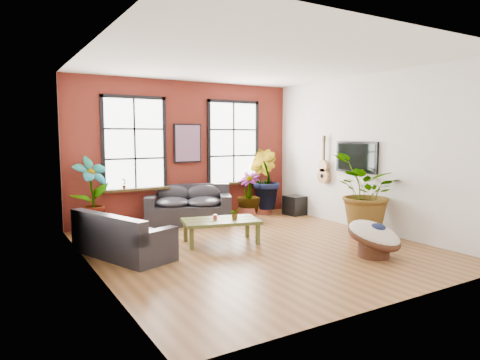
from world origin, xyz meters
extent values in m
cube|color=brown|center=(0.00, 0.00, -0.01)|extent=(6.00, 6.50, 0.02)
cube|color=white|center=(0.00, 0.00, 3.51)|extent=(6.00, 6.50, 0.02)
cube|color=maroon|center=(0.00, 3.26, 1.75)|extent=(6.00, 0.02, 3.50)
cube|color=silver|center=(0.00, -3.26, 1.75)|extent=(6.00, 0.02, 3.50)
cube|color=silver|center=(-3.01, 0.00, 1.75)|extent=(0.02, 6.50, 3.50)
cube|color=silver|center=(3.01, 0.00, 1.75)|extent=(0.02, 6.50, 3.50)
cube|color=white|center=(-1.35, 3.20, 1.95)|extent=(1.40, 0.02, 2.10)
cube|color=black|center=(-1.35, 3.13, 0.87)|extent=(1.60, 0.22, 0.06)
cube|color=white|center=(1.35, 3.20, 1.95)|extent=(1.40, 0.02, 2.10)
cube|color=black|center=(1.35, 3.13, 0.87)|extent=(1.60, 0.22, 0.06)
cube|color=black|center=(-0.20, 2.74, 0.23)|extent=(2.26, 1.75, 0.46)
cube|color=black|center=(-0.04, 3.08, 0.70)|extent=(1.95, 1.07, 0.47)
cube|color=black|center=(-1.01, 3.11, 0.58)|extent=(0.64, 1.00, 0.24)
cube|color=black|center=(0.62, 2.36, 0.58)|extent=(0.64, 1.00, 0.24)
ellipsoid|color=black|center=(-0.57, 2.85, 0.53)|extent=(1.12, 1.11, 0.26)
ellipsoid|color=black|center=(-0.45, 3.11, 0.70)|extent=(0.89, 0.60, 0.45)
ellipsoid|color=black|center=(0.13, 2.52, 0.53)|extent=(1.12, 1.11, 0.26)
ellipsoid|color=black|center=(0.25, 2.78, 0.70)|extent=(0.89, 0.60, 0.45)
cube|color=black|center=(-2.37, 0.72, 0.20)|extent=(1.48, 2.17, 0.39)
cube|color=black|center=(-2.66, 0.61, 0.59)|extent=(0.88, 1.95, 0.40)
cube|color=black|center=(-2.06, -0.12, 0.49)|extent=(0.86, 0.48, 0.21)
cube|color=black|center=(-2.68, 1.57, 0.49)|extent=(0.86, 0.48, 0.21)
ellipsoid|color=black|center=(-2.19, 0.36, 0.45)|extent=(0.96, 1.07, 0.22)
ellipsoid|color=black|center=(-2.41, 0.28, 0.59)|extent=(0.51, 0.90, 0.38)
ellipsoid|color=black|center=(-2.46, 1.11, 0.45)|extent=(0.96, 1.07, 0.22)
ellipsoid|color=black|center=(-2.69, 1.03, 0.59)|extent=(0.51, 0.90, 0.38)
cube|color=#3E4418|center=(-0.43, 0.62, 0.45)|extent=(1.65, 1.18, 0.06)
cube|color=black|center=(-0.47, 0.48, 0.48)|extent=(1.45, 0.37, 0.00)
cube|color=black|center=(-0.40, 0.76, 0.48)|extent=(1.45, 0.37, 0.00)
cube|color=#3E4418|center=(-1.15, 0.45, 0.21)|extent=(0.09, 0.09, 0.42)
cube|color=#3E4418|center=(0.13, 0.13, 0.21)|extent=(0.09, 0.09, 0.42)
cube|color=#3E4418|center=(-0.99, 1.11, 0.21)|extent=(0.09, 0.09, 0.42)
cube|color=#3E4418|center=(0.29, 0.79, 0.21)|extent=(0.09, 0.09, 0.42)
cylinder|color=#B42D32|center=(-0.52, 0.70, 0.53)|extent=(0.10, 0.10, 0.10)
cylinder|color=#422417|center=(1.43, -1.64, 0.11)|extent=(0.70, 0.70, 0.22)
torus|color=#422417|center=(1.43, -1.64, 0.36)|extent=(1.22, 1.22, 0.43)
ellipsoid|color=beige|center=(1.43, -1.64, 0.42)|extent=(1.19, 1.22, 0.58)
ellipsoid|color=#131B3D|center=(1.45, -1.68, 0.53)|extent=(0.44, 0.40, 0.16)
cube|color=black|center=(0.00, 3.19, 1.95)|extent=(0.74, 0.04, 0.98)
cube|color=#0C7F8C|center=(0.00, 3.16, 1.95)|extent=(0.66, 0.02, 0.90)
cube|color=black|center=(2.95, 0.30, 1.65)|extent=(0.06, 1.25, 0.72)
cube|color=black|center=(2.92, 0.30, 1.65)|extent=(0.01, 1.15, 0.62)
cylinder|color=#B27F4C|center=(2.90, 1.35, 1.13)|extent=(0.09, 0.38, 0.38)
cylinder|color=#B27F4C|center=(2.90, 1.35, 1.38)|extent=(0.09, 0.30, 0.30)
cylinder|color=black|center=(2.90, 1.35, 1.13)|extent=(0.09, 0.11, 0.11)
cube|color=black|center=(2.90, 1.35, 1.75)|extent=(0.04, 0.05, 0.55)
cube|color=black|center=(2.90, 1.35, 2.07)|extent=(0.06, 0.06, 0.14)
cube|color=black|center=(2.82, 2.30, 0.26)|extent=(0.66, 0.56, 0.52)
cylinder|color=brown|center=(-2.44, 2.86, 0.21)|extent=(0.74, 0.74, 0.41)
cylinder|color=brown|center=(2.10, 2.87, 0.17)|extent=(0.57, 0.57, 0.34)
cylinder|color=brown|center=(2.39, -0.50, 0.21)|extent=(0.57, 0.57, 0.42)
cylinder|color=brown|center=(1.29, 2.36, 0.16)|extent=(0.55, 0.55, 0.32)
imported|color=#154311|center=(-2.44, 2.85, 0.93)|extent=(0.96, 0.80, 1.56)
imported|color=#154311|center=(2.11, 2.86, 0.96)|extent=(0.93, 1.05, 1.63)
imported|color=#154311|center=(2.41, -0.53, 0.97)|extent=(1.89, 1.83, 1.62)
imported|color=#154311|center=(1.33, 2.38, 0.67)|extent=(0.80, 0.80, 1.07)
imported|color=#154311|center=(-0.19, 0.49, 0.59)|extent=(0.26, 0.25, 0.23)
imported|color=#154311|center=(-1.65, 3.13, 1.04)|extent=(0.17, 0.17, 0.27)
imported|color=#154311|center=(1.70, 3.13, 1.04)|extent=(0.19, 0.19, 0.27)
camera|label=1|loc=(-4.41, -6.78, 2.15)|focal=32.00mm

